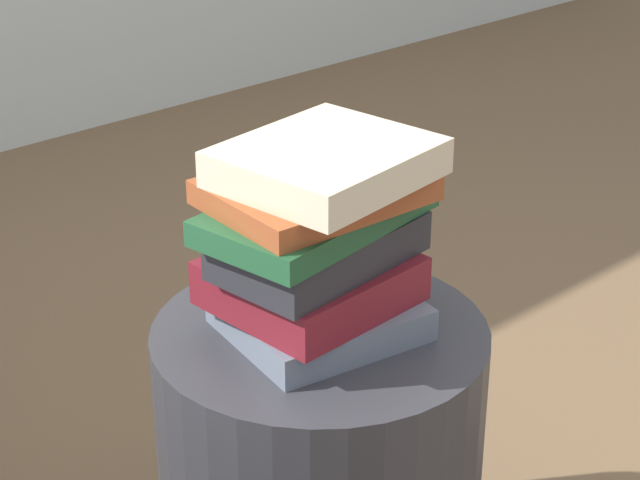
# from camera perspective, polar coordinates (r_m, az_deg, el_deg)

# --- Properties ---
(side_table) EXTENTS (0.44, 0.44, 0.45)m
(side_table) POSITION_cam_1_polar(r_m,az_deg,el_deg) (1.58, 0.00, -11.68)
(side_table) COLOR #333338
(side_table) RESTS_ON ground_plane
(book_slate) EXTENTS (0.26, 0.24, 0.04)m
(book_slate) POSITION_cam_1_polar(r_m,az_deg,el_deg) (1.45, 0.02, -3.83)
(book_slate) COLOR slate
(book_slate) RESTS_ON side_table
(book_maroon) EXTENTS (0.23, 0.22, 0.06)m
(book_maroon) POSITION_cam_1_polar(r_m,az_deg,el_deg) (1.42, -0.48, -2.05)
(book_maroon) COLOR maroon
(book_maroon) RESTS_ON book_slate
(book_charcoal) EXTENTS (0.27, 0.18, 0.05)m
(book_charcoal) POSITION_cam_1_polar(r_m,az_deg,el_deg) (1.39, -0.03, -0.26)
(book_charcoal) COLOR #28282D
(book_charcoal) RESTS_ON book_maroon
(book_forest) EXTENTS (0.31, 0.21, 0.03)m
(book_forest) POSITION_cam_1_polar(r_m,az_deg,el_deg) (1.37, -0.05, 1.30)
(book_forest) COLOR #1E512D
(book_forest) RESTS_ON book_charcoal
(book_rust) EXTENTS (0.26, 0.20, 0.03)m
(book_rust) POSITION_cam_1_polar(r_m,az_deg,el_deg) (1.36, -0.31, 2.58)
(book_rust) COLOR #994723
(book_rust) RESTS_ON book_forest
(book_cream) EXTENTS (0.26, 0.23, 0.04)m
(book_cream) POSITION_cam_1_polar(r_m,az_deg,el_deg) (1.34, 0.32, 3.92)
(book_cream) COLOR beige
(book_cream) RESTS_ON book_rust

